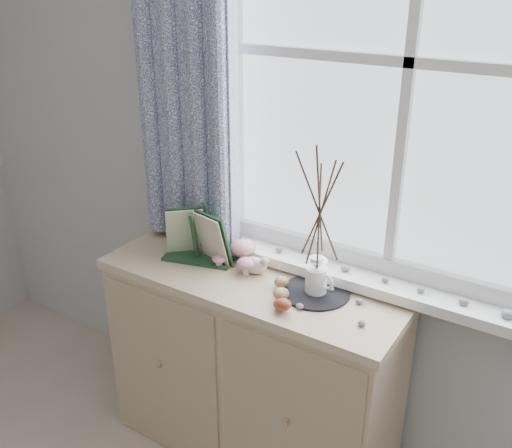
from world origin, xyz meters
name	(u,v)px	position (x,y,z in m)	size (l,w,h in m)	color
sideboard	(252,367)	(-0.15, 1.75, 0.43)	(1.20, 0.45, 0.85)	#C8AD8C
botanical_book	(192,238)	(-0.40, 1.72, 0.96)	(0.32, 0.13, 0.22)	#1D3D24
toadstool_cluster	(241,253)	(-0.23, 1.80, 0.91)	(0.18, 0.16, 0.10)	white
wooden_eggs	(282,293)	(0.03, 1.67, 0.88)	(0.13, 0.17, 0.07)	#A4825B
songbird_figurine	(254,264)	(-0.16, 1.78, 0.89)	(0.14, 0.07, 0.07)	silver
crocheted_doily	(315,292)	(0.11, 1.78, 0.85)	(0.25, 0.25, 0.01)	black
twig_pitcher	(320,207)	(0.11, 1.78, 1.19)	(0.26, 0.26, 0.58)	white
sideboard_pebbles	(331,299)	(0.18, 1.76, 0.86)	(0.33, 0.22, 0.02)	gray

